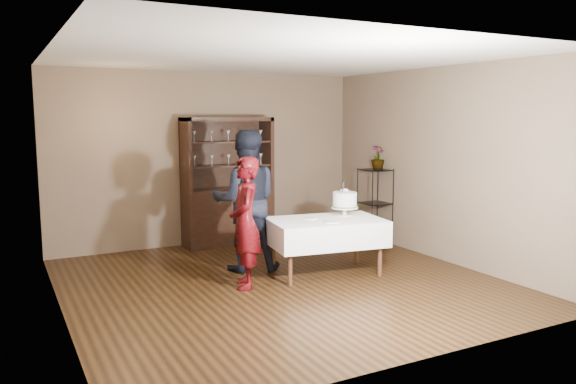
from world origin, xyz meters
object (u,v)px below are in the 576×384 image
Objects in this scene: plant_etagere at (375,203)px; potted_plant at (378,158)px; cake_table at (326,232)px; woman at (245,222)px; man at (246,201)px; china_hutch at (228,203)px; cake at (345,201)px.

plant_etagere is 0.72m from potted_plant.
woman reaches higher than cake_table.
woman reaches higher than plant_etagere.
woman is at bearing -178.05° from cake_table.
man reaches higher than potted_plant.
china_hutch reaches higher than woman.
china_hutch is 4.08× the size of cake.
cake is at bearing -67.56° from china_hutch.
plant_etagere is at bearing 38.84° from cake.
plant_etagere is 0.77× the size of woman.
cake reaches higher than cake_table.
cake is 1.69m from potted_plant.
potted_plant is (0.04, 0.01, 0.72)m from plant_etagere.
cake is (-1.23, -0.99, 0.26)m from plant_etagere.
man is (0.30, 0.68, 0.14)m from woman.
woman is 1.51m from cake.
cake is (0.36, 0.12, 0.36)m from cake_table.
cake_table is 4.20× the size of potted_plant.
cake is 1.33× the size of potted_plant.
cake_table is at bearing 110.85° from woman.
potted_plant reaches higher than plant_etagere.
woman is at bearing 87.29° from man.
man reaches higher than plant_etagere.
man is 3.77× the size of cake.
woman is (-2.73, -1.15, 0.13)m from plant_etagere.
china_hutch is 2.22m from cake_table.
china_hutch is 1.08× the size of man.
woman is 3.07m from potted_plant.
plant_etagere is 0.65× the size of man.
china_hutch is 1.59m from man.
cake is at bearing 18.39° from cake_table.
potted_plant is (1.28, 1.00, 0.46)m from cake.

